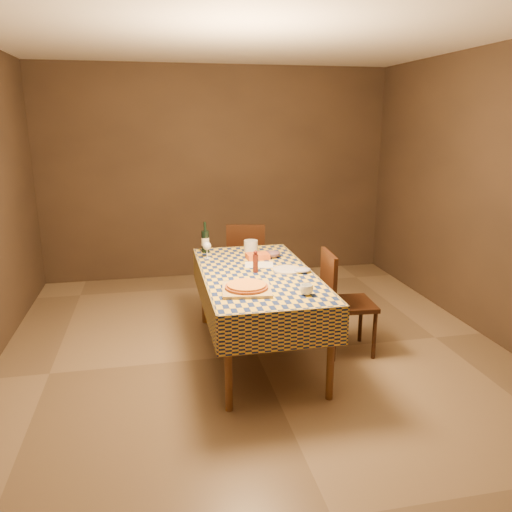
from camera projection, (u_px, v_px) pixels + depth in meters
The scene contains 16 objects.
room at pixel (257, 205), 4.11m from camera, with size 5.00×5.10×2.70m.
dining_table at pixel (257, 281), 4.29m from camera, with size 0.94×1.84×0.77m.
cutting_board at pixel (247, 290), 3.79m from camera, with size 0.37×0.37×0.02m, color tan.
pizza at pixel (247, 286), 3.79m from camera, with size 0.44×0.44×0.03m.
pepper_mill at pixel (256, 262), 4.24m from camera, with size 0.05×0.05×0.19m.
bowl at pixel (272, 255), 4.72m from camera, with size 0.15×0.15×0.05m, color #624552.
wine_glass at pixel (207, 247), 4.67m from camera, with size 0.08×0.08×0.16m.
wine_bottle at pixel (205, 241), 4.88m from camera, with size 0.09×0.09×0.30m.
deli_tub at pixel (251, 246), 4.92m from camera, with size 0.14×0.14×0.11m, color #B9BEC0.
takeout_container at pixel (258, 256), 4.67m from camera, with size 0.21×0.15×0.05m, color #CC571A.
white_plate at pixel (287, 270), 4.31m from camera, with size 0.25×0.25×0.01m, color silver.
tumbler at pixel (306, 290), 3.70m from camera, with size 0.10×0.10×0.08m, color white.
flour_patch at pixel (259, 265), 4.48m from camera, with size 0.25×0.19×0.00m, color silver.
flour_bag at pixel (302, 270), 4.25m from camera, with size 0.15×0.11×0.04m, color #99A0C5.
chair_far at pixel (246, 258), 5.63m from camera, with size 0.50×0.50×0.93m.
chair_right at pixel (340, 297), 4.39m from camera, with size 0.46×0.45×0.93m.
Camera 1 is at (-0.83, -3.99, 2.03)m, focal length 35.00 mm.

